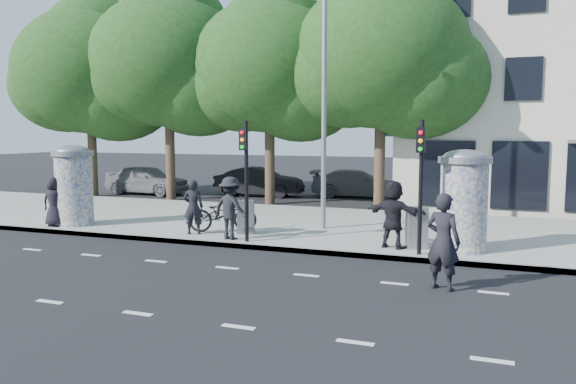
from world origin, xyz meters
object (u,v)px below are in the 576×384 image
at_px(traffic_pole_near, 246,168).
at_px(cabinet_right, 417,228).
at_px(ped_f, 393,214).
at_px(car_mid, 259,182).
at_px(car_right, 358,183).
at_px(traffic_pole_far, 421,173).
at_px(man_road, 443,241).
at_px(cabinet_left, 246,217).
at_px(ad_column_left, 74,183).
at_px(ped_b, 193,207).
at_px(car_left, 147,180).
at_px(ped_a, 54,201).
at_px(street_lamp, 324,82).
at_px(ad_column_right, 464,198).
at_px(bicycle, 223,214).
at_px(ped_d, 231,208).

bearing_deg(traffic_pole_near, cabinet_right, 9.78).
xyz_separation_m(traffic_pole_near, ped_f, (4.04, 0.62, -1.17)).
relative_size(car_mid, car_right, 0.95).
height_order(traffic_pole_far, man_road, traffic_pole_far).
bearing_deg(cabinet_left, traffic_pole_far, -29.80).
bearing_deg(ad_column_left, car_mid, 79.51).
bearing_deg(ped_b, car_left, -70.51).
bearing_deg(ped_a, street_lamp, -175.57).
bearing_deg(ad_column_right, bicycle, 177.34).
relative_size(street_lamp, ped_a, 4.87).
relative_size(ad_column_right, ped_b, 1.59).
height_order(ad_column_right, car_left, ad_column_right).
xyz_separation_m(ped_b, car_right, (2.17, 12.46, -0.31)).
xyz_separation_m(street_lamp, cabinet_right, (3.24, -2.04, -4.09)).
height_order(ped_d, cabinet_left, ped_d).
xyz_separation_m(ped_d, bicycle, (-0.77, 1.01, -0.36)).
relative_size(street_lamp, ped_b, 4.81).
xyz_separation_m(ad_column_left, ped_f, (10.64, -0.08, -0.47)).
xyz_separation_m(cabinet_left, car_right, (0.70, 11.84, 0.01)).
bearing_deg(car_mid, ad_column_right, -142.59).
bearing_deg(ped_d, cabinet_left, -79.79).
distance_m(man_road, cabinet_right, 3.43).
bearing_deg(ped_f, street_lamp, -23.73).
xyz_separation_m(ped_d, car_left, (-9.84, 10.20, -0.30)).
bearing_deg(car_left, traffic_pole_far, -121.23).
height_order(man_road, car_mid, man_road).
bearing_deg(ped_d, ped_a, 13.00).
xyz_separation_m(ped_d, ped_f, (4.62, 0.40, 0.01)).
xyz_separation_m(traffic_pole_far, car_mid, (-9.38, 11.61, -1.51)).
xyz_separation_m(ped_f, bicycle, (-5.39, 0.62, -0.36)).
bearing_deg(man_road, cabinet_right, -52.07).
xyz_separation_m(ad_column_left, traffic_pole_far, (11.40, -0.71, 0.69)).
relative_size(ped_b, ped_f, 0.91).
bearing_deg(street_lamp, ped_f, -40.08).
height_order(man_road, cabinet_left, man_road).
xyz_separation_m(ped_b, bicycle, (0.66, 0.68, -0.28)).
relative_size(ped_a, car_right, 0.35).
distance_m(traffic_pole_near, car_left, 14.82).
relative_size(ped_a, car_left, 0.37).
relative_size(ped_b, cabinet_left, 1.63).
bearing_deg(ad_column_left, car_left, 111.49).
distance_m(cabinet_right, car_mid, 14.20).
bearing_deg(cabinet_right, street_lamp, 126.13).
bearing_deg(car_right, ped_d, 169.38).
xyz_separation_m(ad_column_right, car_mid, (-10.38, 10.70, -0.81)).
bearing_deg(car_right, ad_column_right, -162.31).
relative_size(ad_column_right, car_mid, 0.60).
bearing_deg(traffic_pole_far, car_left, 145.60).
relative_size(street_lamp, man_road, 3.96).
xyz_separation_m(ad_column_right, car_right, (-5.64, 12.11, -0.86)).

